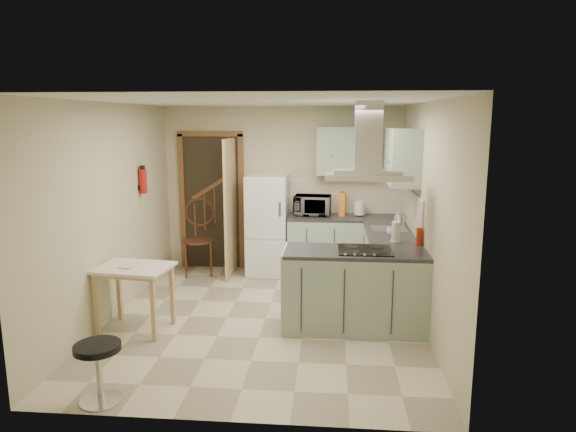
# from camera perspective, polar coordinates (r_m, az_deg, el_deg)

# --- Properties ---
(floor) EXTENTS (4.20, 4.20, 0.00)m
(floor) POSITION_cam_1_polar(r_m,az_deg,el_deg) (6.16, -2.51, -11.33)
(floor) COLOR beige
(floor) RESTS_ON ground
(ceiling) EXTENTS (4.20, 4.20, 0.00)m
(ceiling) POSITION_cam_1_polar(r_m,az_deg,el_deg) (5.71, -2.72, 12.60)
(ceiling) COLOR silver
(ceiling) RESTS_ON back_wall
(back_wall) EXTENTS (3.60, 0.00, 3.60)m
(back_wall) POSITION_cam_1_polar(r_m,az_deg,el_deg) (7.87, -0.61, 2.98)
(back_wall) COLOR #BFBA94
(back_wall) RESTS_ON floor
(left_wall) EXTENTS (0.00, 4.20, 4.20)m
(left_wall) POSITION_cam_1_polar(r_m,az_deg,el_deg) (6.30, -19.07, 0.43)
(left_wall) COLOR #BFBA94
(left_wall) RESTS_ON floor
(right_wall) EXTENTS (0.00, 4.20, 4.20)m
(right_wall) POSITION_cam_1_polar(r_m,az_deg,el_deg) (5.85, 15.14, -0.11)
(right_wall) COLOR #BFBA94
(right_wall) RESTS_ON floor
(doorway) EXTENTS (1.10, 0.12, 2.10)m
(doorway) POSITION_cam_1_polar(r_m,az_deg,el_deg) (8.05, -8.45, 1.60)
(doorway) COLOR brown
(doorway) RESTS_ON floor
(fridge) EXTENTS (0.60, 0.60, 1.50)m
(fridge) POSITION_cam_1_polar(r_m,az_deg,el_deg) (7.68, -2.31, -1.00)
(fridge) COLOR white
(fridge) RESTS_ON floor
(counter_back) EXTENTS (1.08, 0.60, 0.90)m
(counter_back) POSITION_cam_1_polar(r_m,az_deg,el_deg) (7.69, 4.09, -3.30)
(counter_back) COLOR #9EB2A0
(counter_back) RESTS_ON floor
(counter_right) EXTENTS (0.60, 1.95, 0.90)m
(counter_right) POSITION_cam_1_polar(r_m,az_deg,el_deg) (7.08, 10.84, -4.72)
(counter_right) COLOR #9EB2A0
(counter_right) RESTS_ON floor
(splashback) EXTENTS (1.68, 0.02, 0.50)m
(splashback) POSITION_cam_1_polar(r_m,az_deg,el_deg) (7.84, 6.39, 2.15)
(splashback) COLOR beige
(splashback) RESTS_ON counter_back
(wall_cabinet_back) EXTENTS (0.85, 0.35, 0.70)m
(wall_cabinet_back) POSITION_cam_1_polar(r_m,az_deg,el_deg) (7.60, 6.45, 7.19)
(wall_cabinet_back) COLOR #9EB2A0
(wall_cabinet_back) RESTS_ON back_wall
(wall_cabinet_right) EXTENTS (0.35, 0.90, 0.70)m
(wall_cabinet_right) POSITION_cam_1_polar(r_m,az_deg,el_deg) (6.58, 12.60, 6.45)
(wall_cabinet_right) COLOR #9EB2A0
(wall_cabinet_right) RESTS_ON right_wall
(peninsula) EXTENTS (1.55, 0.65, 0.90)m
(peninsula) POSITION_cam_1_polar(r_m,az_deg,el_deg) (5.79, 7.43, -8.11)
(peninsula) COLOR #9EB2A0
(peninsula) RESTS_ON floor
(hob) EXTENTS (0.58, 0.50, 0.01)m
(hob) POSITION_cam_1_polar(r_m,az_deg,el_deg) (5.67, 8.55, -3.76)
(hob) COLOR black
(hob) RESTS_ON peninsula
(extractor_hood) EXTENTS (0.90, 0.55, 0.10)m
(extractor_hood) POSITION_cam_1_polar(r_m,az_deg,el_deg) (5.52, 8.78, 4.44)
(extractor_hood) COLOR silver
(extractor_hood) RESTS_ON ceiling
(sink) EXTENTS (0.45, 0.40, 0.01)m
(sink) POSITION_cam_1_polar(r_m,az_deg,el_deg) (6.80, 11.13, -1.42)
(sink) COLOR silver
(sink) RESTS_ON counter_right
(fire_extinguisher) EXTENTS (0.10, 0.10, 0.32)m
(fire_extinguisher) POSITION_cam_1_polar(r_m,az_deg,el_deg) (7.06, -15.81, 3.73)
(fire_extinguisher) COLOR #B2140F
(fire_extinguisher) RESTS_ON left_wall
(drop_leaf_table) EXTENTS (0.85, 0.68, 0.73)m
(drop_leaf_table) POSITION_cam_1_polar(r_m,az_deg,el_deg) (5.97, -16.60, -8.76)
(drop_leaf_table) COLOR #D7B484
(drop_leaf_table) RESTS_ON floor
(bentwood_chair) EXTENTS (0.56, 0.56, 1.03)m
(bentwood_chair) POSITION_cam_1_polar(r_m,az_deg,el_deg) (7.81, -9.98, -2.72)
(bentwood_chair) COLOR #4C2C19
(bentwood_chair) RESTS_ON floor
(stool) EXTENTS (0.49, 0.49, 0.51)m
(stool) POSITION_cam_1_polar(r_m,az_deg,el_deg) (4.69, -20.24, -16.01)
(stool) COLOR black
(stool) RESTS_ON floor
(microwave) EXTENTS (0.55, 0.40, 0.29)m
(microwave) POSITION_cam_1_polar(r_m,az_deg,el_deg) (7.65, 2.72, 1.20)
(microwave) COLOR black
(microwave) RESTS_ON counter_back
(kettle) EXTENTS (0.21, 0.21, 0.24)m
(kettle) POSITION_cam_1_polar(r_m,az_deg,el_deg) (7.65, 7.94, 0.90)
(kettle) COLOR silver
(kettle) RESTS_ON counter_back
(cereal_box) EXTENTS (0.11, 0.23, 0.34)m
(cereal_box) POSITION_cam_1_polar(r_m,az_deg,el_deg) (7.68, 6.04, 1.38)
(cereal_box) COLOR orange
(cereal_box) RESTS_ON counter_back
(soap_bottle) EXTENTS (0.10, 0.10, 0.17)m
(soap_bottle) POSITION_cam_1_polar(r_m,az_deg,el_deg) (7.19, 12.12, -0.14)
(soap_bottle) COLOR #AFB2BC
(soap_bottle) RESTS_ON counter_right
(paper_towel) EXTENTS (0.11, 0.11, 0.25)m
(paper_towel) POSITION_cam_1_polar(r_m,az_deg,el_deg) (6.08, 11.90, -1.70)
(paper_towel) COLOR silver
(paper_towel) RESTS_ON counter_right
(cup) EXTENTS (0.16, 0.16, 0.10)m
(cup) POSITION_cam_1_polar(r_m,az_deg,el_deg) (6.44, 11.46, -1.68)
(cup) COLOR white
(cup) RESTS_ON counter_right
(red_bottle) EXTENTS (0.09, 0.09, 0.20)m
(red_bottle) POSITION_cam_1_polar(r_m,az_deg,el_deg) (6.00, 14.37, -2.23)
(red_bottle) COLOR #A5290E
(red_bottle) RESTS_ON peninsula
(book) EXTENTS (0.16, 0.20, 0.09)m
(book) POSITION_cam_1_polar(r_m,az_deg,el_deg) (5.90, -18.04, -4.94)
(book) COLOR maroon
(book) RESTS_ON drop_leaf_table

